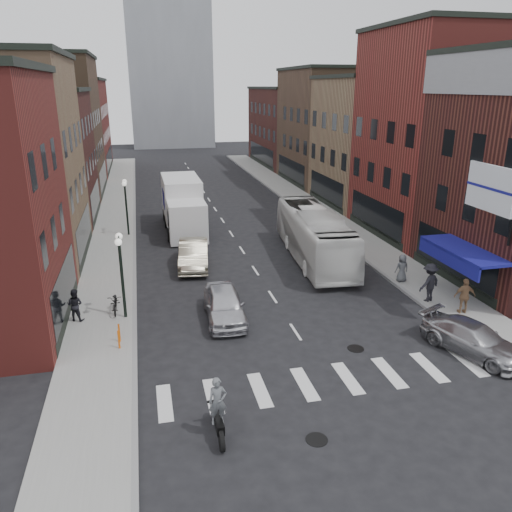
{
  "coord_description": "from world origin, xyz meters",
  "views": [
    {
      "loc": [
        -6.22,
        -18.04,
        10.42
      ],
      "look_at": [
        -0.96,
        4.68,
        2.43
      ],
      "focal_mm": 35.0,
      "sensor_mm": 36.0,
      "label": 1
    }
  ],
  "objects_px": {
    "sedan_left_near": "(224,305)",
    "ped_right_b": "(465,296)",
    "box_truck": "(183,206)",
    "motorcycle_rider": "(218,410)",
    "transit_bus": "(314,235)",
    "ped_right_c": "(402,268)",
    "parked_bicycle": "(115,302)",
    "ped_right_a": "(429,282)",
    "billboard_sign": "(492,190)",
    "streetlamp_near": "(121,261)",
    "sedan_left_far": "(194,254)",
    "bike_rack": "(119,336)",
    "curb_car": "(473,339)",
    "ped_left_solo": "(75,305)",
    "streetlamp_far": "(126,197)"
  },
  "relations": [
    {
      "from": "billboard_sign",
      "to": "box_truck",
      "type": "relative_size",
      "value": 0.42
    },
    {
      "from": "billboard_sign",
      "to": "sedan_left_near",
      "type": "height_order",
      "value": "billboard_sign"
    },
    {
      "from": "motorcycle_rider",
      "to": "ped_right_b",
      "type": "relative_size",
      "value": 1.2
    },
    {
      "from": "sedan_left_far",
      "to": "parked_bicycle",
      "type": "bearing_deg",
      "value": -119.97
    },
    {
      "from": "ped_right_b",
      "to": "ped_left_solo",
      "type": "bearing_deg",
      "value": 0.2
    },
    {
      "from": "transit_bus",
      "to": "ped_right_b",
      "type": "bearing_deg",
      "value": -61.15
    },
    {
      "from": "curb_car",
      "to": "ped_right_a",
      "type": "xyz_separation_m",
      "value": [
        0.9,
        4.84,
        0.5
      ]
    },
    {
      "from": "sedan_left_far",
      "to": "curb_car",
      "type": "relative_size",
      "value": 1.1
    },
    {
      "from": "transit_bus",
      "to": "ped_right_a",
      "type": "xyz_separation_m",
      "value": [
        3.34,
        -7.79,
        -0.43
      ]
    },
    {
      "from": "streetlamp_far",
      "to": "ped_right_a",
      "type": "xyz_separation_m",
      "value": [
        14.8,
        -15.53,
        -1.78
      ]
    },
    {
      "from": "curb_car",
      "to": "ped_right_b",
      "type": "xyz_separation_m",
      "value": [
        1.76,
        3.19,
        0.38
      ]
    },
    {
      "from": "transit_bus",
      "to": "ped_right_c",
      "type": "relative_size",
      "value": 7.35
    },
    {
      "from": "bike_rack",
      "to": "ped_right_b",
      "type": "height_order",
      "value": "ped_right_b"
    },
    {
      "from": "ped_right_c",
      "to": "streetlamp_near",
      "type": "bearing_deg",
      "value": 3.17
    },
    {
      "from": "transit_bus",
      "to": "sedan_left_far",
      "type": "bearing_deg",
      "value": -176.99
    },
    {
      "from": "bike_rack",
      "to": "transit_bus",
      "type": "xyz_separation_m",
      "value": [
        11.66,
        8.96,
        1.02
      ]
    },
    {
      "from": "streetlamp_near",
      "to": "curb_car",
      "type": "height_order",
      "value": "streetlamp_near"
    },
    {
      "from": "transit_bus",
      "to": "curb_car",
      "type": "height_order",
      "value": "transit_bus"
    },
    {
      "from": "billboard_sign",
      "to": "ped_right_a",
      "type": "xyz_separation_m",
      "value": [
        -1.19,
        1.97,
        -5.0
      ]
    },
    {
      "from": "streetlamp_near",
      "to": "ped_right_c",
      "type": "distance_m",
      "value": 14.98
    },
    {
      "from": "box_truck",
      "to": "sedan_left_near",
      "type": "xyz_separation_m",
      "value": [
        0.44,
        -15.75,
        -1.15
      ]
    },
    {
      "from": "transit_bus",
      "to": "ped_left_solo",
      "type": "bearing_deg",
      "value": -150.95
    },
    {
      "from": "box_truck",
      "to": "motorcycle_rider",
      "type": "xyz_separation_m",
      "value": [
        -1.13,
        -23.89,
        -0.92
      ]
    },
    {
      "from": "sedan_left_near",
      "to": "sedan_left_far",
      "type": "bearing_deg",
      "value": 97.25
    },
    {
      "from": "curb_car",
      "to": "ped_right_a",
      "type": "height_order",
      "value": "ped_right_a"
    },
    {
      "from": "ped_right_a",
      "to": "transit_bus",
      "type": "bearing_deg",
      "value": -87.49
    },
    {
      "from": "billboard_sign",
      "to": "curb_car",
      "type": "height_order",
      "value": "billboard_sign"
    },
    {
      "from": "sedan_left_far",
      "to": "motorcycle_rider",
      "type": "bearing_deg",
      "value": -86.38
    },
    {
      "from": "sedan_left_near",
      "to": "streetlamp_far",
      "type": "bearing_deg",
      "value": 109.46
    },
    {
      "from": "streetlamp_near",
      "to": "billboard_sign",
      "type": "bearing_deg",
      "value": -12.35
    },
    {
      "from": "box_truck",
      "to": "curb_car",
      "type": "height_order",
      "value": "box_truck"
    },
    {
      "from": "sedan_left_near",
      "to": "ped_right_b",
      "type": "height_order",
      "value": "ped_right_b"
    },
    {
      "from": "parked_bicycle",
      "to": "ped_right_a",
      "type": "height_order",
      "value": "ped_right_a"
    },
    {
      "from": "ped_left_solo",
      "to": "ped_right_a",
      "type": "bearing_deg",
      "value": -164.18
    },
    {
      "from": "billboard_sign",
      "to": "ped_right_b",
      "type": "bearing_deg",
      "value": 136.79
    },
    {
      "from": "motorcycle_rider",
      "to": "bike_rack",
      "type": "bearing_deg",
      "value": 114.5
    },
    {
      "from": "bike_rack",
      "to": "ped_left_solo",
      "type": "bearing_deg",
      "value": 125.17
    },
    {
      "from": "streetlamp_near",
      "to": "transit_bus",
      "type": "height_order",
      "value": "streetlamp_near"
    },
    {
      "from": "transit_bus",
      "to": "streetlamp_near",
      "type": "bearing_deg",
      "value": -146.45
    },
    {
      "from": "box_truck",
      "to": "transit_bus",
      "type": "distance_m",
      "value": 11.25
    },
    {
      "from": "ped_left_solo",
      "to": "ped_right_b",
      "type": "height_order",
      "value": "ped_right_b"
    },
    {
      "from": "curb_car",
      "to": "ped_right_b",
      "type": "bearing_deg",
      "value": 39.24
    },
    {
      "from": "streetlamp_far",
      "to": "ped_right_b",
      "type": "distance_m",
      "value": 23.33
    },
    {
      "from": "billboard_sign",
      "to": "streetlamp_near",
      "type": "distance_m",
      "value": 16.68
    },
    {
      "from": "curb_car",
      "to": "ped_left_solo",
      "type": "height_order",
      "value": "ped_left_solo"
    },
    {
      "from": "parked_bicycle",
      "to": "streetlamp_near",
      "type": "bearing_deg",
      "value": -57.79
    },
    {
      "from": "curb_car",
      "to": "parked_bicycle",
      "type": "xyz_separation_m",
      "value": [
        -14.36,
        7.09,
        -0.02
      ]
    },
    {
      "from": "ped_right_b",
      "to": "streetlamp_near",
      "type": "bearing_deg",
      "value": -0.75
    },
    {
      "from": "motorcycle_rider",
      "to": "ped_left_solo",
      "type": "relative_size",
      "value": 1.36
    },
    {
      "from": "curb_car",
      "to": "ped_right_b",
      "type": "height_order",
      "value": "ped_right_b"
    }
  ]
}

